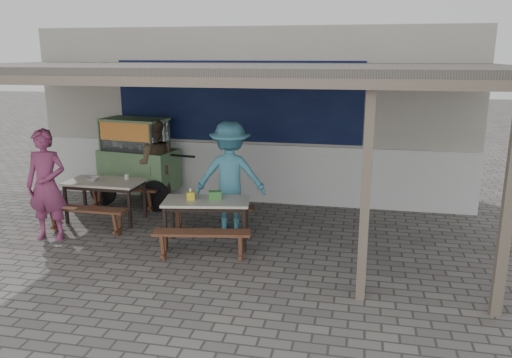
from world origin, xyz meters
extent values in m
plane|color=#68635E|center=(0.00, 0.00, 0.00)|extent=(60.00, 60.00, 0.00)
cube|color=#B7B2A5|center=(0.00, 3.60, 1.75)|extent=(9.00, 1.20, 3.50)
cube|color=silver|center=(0.00, 2.97, 0.60)|extent=(9.00, 0.10, 1.20)
cube|color=#0E1E42|center=(-0.20, 2.98, 2.05)|extent=(5.00, 0.03, 1.60)
cube|color=#4F4A43|center=(0.00, 1.00, 2.75)|extent=(9.00, 4.20, 0.12)
cube|color=#6C5D51|center=(0.00, -1.05, 2.65)|extent=(9.00, 0.12, 0.12)
cube|color=#6C5D51|center=(3.90, -1.00, 1.35)|extent=(0.12, 0.12, 2.70)
cube|color=#6C5D51|center=(2.35, -0.90, 1.35)|extent=(0.11, 0.11, 2.70)
cube|color=beige|center=(-2.23, 1.20, 0.73)|extent=(1.35, 0.75, 0.04)
cube|color=black|center=(-2.23, 1.20, 0.67)|extent=(1.25, 0.65, 0.06)
cube|color=black|center=(-2.85, 0.90, 0.35)|extent=(0.05, 0.05, 0.71)
cube|color=black|center=(-1.62, 0.89, 0.35)|extent=(0.05, 0.05, 0.71)
cube|color=black|center=(-2.84, 1.52, 0.35)|extent=(0.05, 0.05, 0.71)
cube|color=black|center=(-1.61, 1.51, 0.35)|extent=(0.05, 0.05, 0.71)
cube|color=brown|center=(-2.23, 0.52, 0.43)|extent=(1.45, 0.29, 0.04)
cube|color=brown|center=(-2.81, 0.52, 0.21)|extent=(0.05, 0.28, 0.41)
cube|color=brown|center=(-1.66, 0.51, 0.21)|extent=(0.05, 0.28, 0.41)
cube|color=brown|center=(-2.23, 1.89, 0.43)|extent=(1.45, 0.29, 0.04)
cube|color=brown|center=(-2.80, 1.90, 0.21)|extent=(0.05, 0.28, 0.41)
cube|color=brown|center=(-1.65, 1.89, 0.21)|extent=(0.05, 0.28, 0.41)
cube|color=beige|center=(-0.06, 0.42, 0.73)|extent=(1.43, 0.89, 0.04)
cube|color=black|center=(-0.06, 0.42, 0.67)|extent=(1.32, 0.77, 0.06)
cube|color=black|center=(-0.61, 0.05, 0.35)|extent=(0.05, 0.05, 0.71)
cube|color=black|center=(0.59, 0.26, 0.35)|extent=(0.05, 0.05, 0.71)
cube|color=black|center=(-0.71, 0.58, 0.35)|extent=(0.05, 0.05, 0.71)
cube|color=black|center=(0.50, 0.80, 0.35)|extent=(0.05, 0.05, 0.71)
cube|color=brown|center=(0.05, -0.18, 0.43)|extent=(1.47, 0.52, 0.04)
cube|color=brown|center=(-0.51, -0.28, 0.21)|extent=(0.10, 0.28, 0.41)
cube|color=brown|center=(0.61, -0.08, 0.21)|extent=(0.10, 0.28, 0.41)
cube|color=brown|center=(-0.16, 1.02, 0.43)|extent=(1.47, 0.52, 0.04)
cube|color=brown|center=(-0.72, 0.92, 0.21)|extent=(0.10, 0.28, 0.41)
cube|color=brown|center=(0.40, 1.12, 0.21)|extent=(0.10, 0.28, 0.41)
cube|color=#63875A|center=(-2.11, 2.40, 0.72)|extent=(1.59, 0.99, 0.77)
cube|color=#63875A|center=(-2.11, 2.40, 0.31)|extent=(1.53, 0.93, 0.06)
cylinder|color=black|center=(-2.77, 2.07, 0.31)|extent=(0.62, 0.15, 0.62)
cylinder|color=black|center=(-1.57, 1.89, 0.31)|extent=(0.62, 0.15, 0.62)
cube|color=silver|center=(-2.16, 2.41, 1.41)|extent=(1.30, 0.84, 0.61)
cube|color=#63875A|center=(-2.16, 2.41, 1.71)|extent=(1.35, 0.89, 0.04)
cube|color=#E05434|center=(-2.22, 2.06, 1.51)|extent=(1.10, 0.19, 0.35)
cylinder|color=black|center=(-1.23, 2.27, 1.05)|extent=(0.77, 0.16, 0.04)
imported|color=#81345B|center=(-2.68, 0.17, 0.91)|extent=(0.71, 0.50, 1.83)
imported|color=brown|center=(-1.69, 2.22, 0.87)|extent=(1.04, 0.94, 1.75)
imported|color=#4A98B4|center=(0.09, 1.32, 0.94)|extent=(1.30, 0.87, 1.88)
cube|color=gold|center=(-0.31, 0.40, 0.81)|extent=(0.16, 0.16, 0.12)
cube|color=#3C7D37|center=(0.06, 0.49, 0.82)|extent=(0.23, 0.19, 0.13)
cylinder|color=beige|center=(-1.89, 1.41, 0.80)|extent=(0.08, 0.08, 0.09)
imported|color=white|center=(-2.46, 1.21, 0.78)|extent=(0.23, 0.23, 0.05)
camera|label=1|loc=(2.26, -6.75, 2.97)|focal=35.00mm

